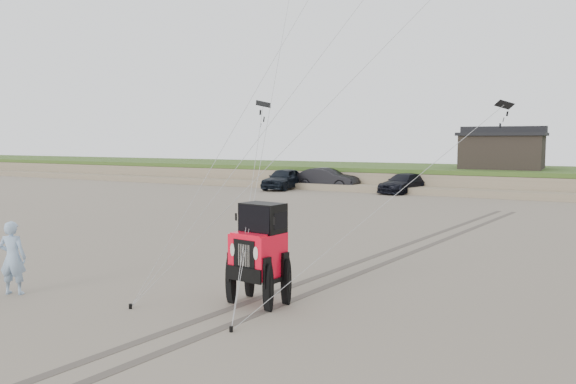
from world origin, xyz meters
name	(u,v)px	position (x,y,z in m)	size (l,w,h in m)	color
ground	(201,310)	(0.00, 0.00, 0.00)	(160.00, 160.00, 0.00)	#6B6054
dune_ridge	(476,179)	(0.00, 37.50, 0.82)	(160.00, 14.25, 1.73)	#7A6B54
cabin	(502,150)	(2.00, 37.00, 3.24)	(6.40, 5.40, 3.35)	black
truck_a	(284,179)	(-13.68, 29.38, 0.86)	(2.03, 5.04, 1.72)	black
truck_b	(327,179)	(-10.66, 31.19, 0.86)	(1.83, 5.24, 1.73)	black
truck_c	(404,183)	(-4.19, 30.92, 0.73)	(2.06, 5.06, 1.47)	black
jeep	(258,264)	(0.93, 1.08, 0.99)	(2.30, 5.33, 1.98)	#FC0C25
man	(13,258)	(-5.17, -1.16, 0.97)	(0.70, 0.46, 1.93)	#81A9C7
stake_main	(130,306)	(-1.57, -0.69, 0.06)	(0.08, 0.08, 0.12)	black
stake_aux	(231,329)	(1.46, -0.92, 0.06)	(0.08, 0.08, 0.12)	black
tire_tracks	(388,256)	(2.00, 8.00, 0.00)	(5.22, 29.74, 0.01)	#4C443D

